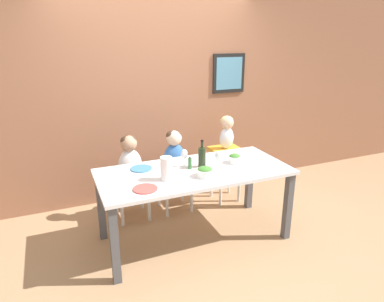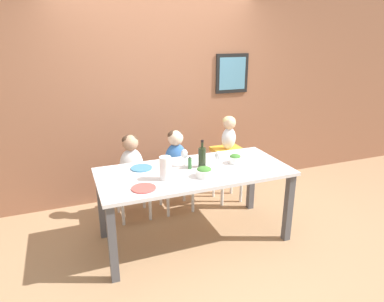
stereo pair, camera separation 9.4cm
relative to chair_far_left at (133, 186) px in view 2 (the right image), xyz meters
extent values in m
plane|color=#9E7A56|center=(0.49, -0.69, -0.38)|extent=(14.00, 14.00, 0.00)
cube|color=#8E5B42|center=(0.49, 0.55, 0.97)|extent=(10.00, 0.06, 2.70)
cube|color=black|center=(1.50, 0.51, 1.17)|extent=(0.46, 0.02, 0.51)
cube|color=teal|center=(1.50, 0.49, 1.17)|extent=(0.38, 0.00, 0.42)
cube|color=silver|center=(0.49, -0.69, 0.37)|extent=(1.90, 0.86, 0.03)
cube|color=#4C4C51|center=(-0.39, -1.06, -0.02)|extent=(0.07, 0.07, 0.74)
cube|color=#4C4C51|center=(1.38, -1.06, -0.02)|extent=(0.07, 0.07, 0.74)
cube|color=#4C4C51|center=(-0.39, -0.32, -0.02)|extent=(0.07, 0.07, 0.74)
cube|color=#4C4C51|center=(1.38, -0.32, -0.02)|extent=(0.07, 0.07, 0.74)
cylinder|color=silver|center=(-0.16, -0.16, -0.18)|extent=(0.04, 0.04, 0.40)
cylinder|color=silver|center=(0.16, -0.16, -0.18)|extent=(0.04, 0.04, 0.40)
cylinder|color=silver|center=(-0.16, 0.16, -0.18)|extent=(0.04, 0.04, 0.40)
cylinder|color=silver|center=(0.16, 0.16, -0.18)|extent=(0.04, 0.04, 0.40)
cube|color=white|center=(0.00, 0.00, 0.04)|extent=(0.43, 0.42, 0.05)
cylinder|color=silver|center=(0.37, -0.16, -0.18)|extent=(0.04, 0.04, 0.40)
cylinder|color=silver|center=(0.68, -0.16, -0.18)|extent=(0.04, 0.04, 0.40)
cylinder|color=silver|center=(0.37, 0.16, -0.18)|extent=(0.04, 0.04, 0.40)
cylinder|color=silver|center=(0.68, 0.16, -0.18)|extent=(0.04, 0.04, 0.40)
cube|color=white|center=(0.53, 0.00, 0.04)|extent=(0.43, 0.42, 0.05)
cylinder|color=silver|center=(1.09, -0.13, -0.06)|extent=(0.04, 0.04, 0.64)
cylinder|color=silver|center=(1.35, -0.13, -0.06)|extent=(0.04, 0.04, 0.64)
cylinder|color=silver|center=(1.09, 0.13, -0.06)|extent=(0.04, 0.04, 0.64)
cylinder|color=silver|center=(1.35, 0.13, -0.06)|extent=(0.04, 0.04, 0.64)
cube|color=gold|center=(1.22, 0.00, 0.28)|extent=(0.37, 0.35, 0.05)
ellipsoid|color=silver|center=(0.00, 0.00, 0.26)|extent=(0.27, 0.16, 0.39)
sphere|color=tan|center=(0.00, 0.00, 0.53)|extent=(0.18, 0.18, 0.18)
ellipsoid|color=#473323|center=(0.00, 0.01, 0.55)|extent=(0.18, 0.17, 0.13)
ellipsoid|color=#3366B2|center=(0.53, 0.00, 0.26)|extent=(0.27, 0.16, 0.39)
sphere|color=beige|center=(0.53, 0.00, 0.53)|extent=(0.18, 0.18, 0.18)
ellipsoid|color=#473323|center=(0.53, 0.01, 0.55)|extent=(0.18, 0.17, 0.13)
ellipsoid|color=silver|center=(1.22, 0.00, 0.45)|extent=(0.19, 0.11, 0.27)
sphere|color=#D6AD89|center=(1.22, 0.00, 0.64)|extent=(0.16, 0.16, 0.16)
ellipsoid|color=#DBC684|center=(1.22, 0.01, 0.67)|extent=(0.16, 0.15, 0.11)
cylinder|color=#232D19|center=(0.60, -0.63, 0.49)|extent=(0.08, 0.08, 0.20)
cylinder|color=#232D19|center=(0.60, -0.63, 0.63)|extent=(0.03, 0.03, 0.08)
cylinder|color=black|center=(0.60, -0.63, 0.66)|extent=(0.03, 0.03, 0.02)
cylinder|color=white|center=(0.16, -0.80, 0.50)|extent=(0.11, 0.11, 0.22)
cylinder|color=white|center=(0.73, -0.73, 0.39)|extent=(0.06, 0.06, 0.00)
cylinder|color=white|center=(0.73, -0.73, 0.43)|extent=(0.01, 0.01, 0.08)
ellipsoid|color=white|center=(0.73, -0.73, 0.52)|extent=(0.07, 0.07, 0.10)
cylinder|color=white|center=(0.44, -0.55, 0.39)|extent=(0.06, 0.06, 0.00)
cylinder|color=white|center=(0.44, -0.55, 0.43)|extent=(0.01, 0.01, 0.08)
ellipsoid|color=white|center=(0.44, -0.55, 0.52)|extent=(0.07, 0.07, 0.10)
cylinder|color=white|center=(0.52, -0.87, 0.42)|extent=(0.16, 0.16, 0.07)
ellipsoid|color=#3D752D|center=(0.52, -0.87, 0.46)|extent=(0.14, 0.14, 0.05)
cylinder|color=white|center=(0.96, -0.66, 0.42)|extent=(0.13, 0.13, 0.07)
ellipsoid|color=#3D752D|center=(0.96, -0.66, 0.46)|extent=(0.11, 0.11, 0.05)
cylinder|color=#D14C47|center=(-0.08, -0.93, 0.39)|extent=(0.21, 0.21, 0.01)
cylinder|color=teal|center=(0.01, -0.46, 0.39)|extent=(0.21, 0.21, 0.01)
cylinder|color=#336633|center=(0.46, -0.64, 0.44)|extent=(0.04, 0.04, 0.11)
cone|color=black|center=(0.46, -0.64, 0.51)|extent=(0.03, 0.03, 0.02)
camera|label=1|loc=(-0.75, -3.57, 1.65)|focal=32.00mm
camera|label=2|loc=(-0.66, -3.61, 1.65)|focal=32.00mm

